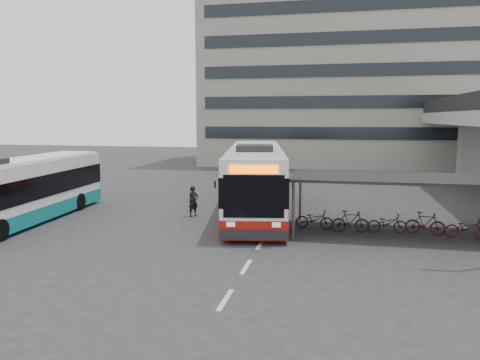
# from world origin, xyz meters

# --- Properties ---
(ground) EXTENTS (120.00, 120.00, 0.00)m
(ground) POSITION_xyz_m (0.00, 0.00, 0.00)
(ground) COLOR #28282B
(ground) RESTS_ON ground
(bike_shelter) EXTENTS (10.00, 4.00, 2.54)m
(bike_shelter) POSITION_xyz_m (8.47, 3.00, 1.44)
(bike_shelter) COLOR #595B60
(bike_shelter) RESTS_ON ground
(office_block) EXTENTS (30.00, 15.00, 25.00)m
(office_block) POSITION_xyz_m (6.00, 36.00, 12.50)
(office_block) COLOR gray
(office_block) RESTS_ON ground
(road_markings) EXTENTS (0.15, 7.60, 0.01)m
(road_markings) POSITION_xyz_m (2.50, -3.00, 0.01)
(road_markings) COLOR beige
(road_markings) RESTS_ON ground
(bus_main) EXTENTS (4.92, 13.27, 3.84)m
(bus_main) POSITION_xyz_m (1.20, 6.10, 1.78)
(bus_main) COLOR white
(bus_main) RESTS_ON ground
(bus_teal) EXTENTS (3.06, 11.40, 3.34)m
(bus_teal) POSITION_xyz_m (-9.43, 1.68, 1.55)
(bus_teal) COLOR white
(bus_teal) RESTS_ON ground
(pedestrian) EXTENTS (0.66, 0.69, 1.59)m
(pedestrian) POSITION_xyz_m (-1.79, 4.58, 0.80)
(pedestrian) COLOR black
(pedestrian) RESTS_ON ground
(sign_totem_north) EXTENTS (0.59, 0.27, 2.72)m
(sign_totem_north) POSITION_xyz_m (-14.04, 9.13, 1.40)
(sign_totem_north) COLOR #991A09
(sign_totem_north) RESTS_ON ground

